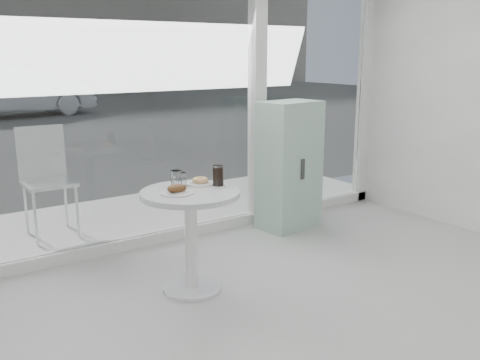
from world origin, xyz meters
TOP-DOWN VIEW (x-y plane):
  - storefront at (0.07, 3.00)m, footprint 5.00×0.14m
  - main_table at (-0.50, 1.90)m, footprint 0.72×0.72m
  - patio_deck at (0.00, 3.80)m, footprint 5.60×1.60m
  - mint_cabinet at (1.06, 2.67)m, footprint 0.63×0.46m
  - patio_chair at (-1.05, 3.69)m, footprint 0.45×0.45m
  - car_silver at (1.03, 14.43)m, footprint 4.29×2.03m
  - plate_fritter at (-0.61, 1.89)m, footprint 0.24×0.24m
  - plate_donut at (-0.34, 2.03)m, footprint 0.21×0.21m
  - water_tumbler_a at (-0.54, 2.03)m, footprint 0.08×0.08m
  - water_tumbler_b at (-0.48, 2.05)m, footprint 0.07×0.07m
  - cola_glass at (-0.24, 1.93)m, footprint 0.08×0.08m

SIDE VIEW (x-z plane):
  - patio_deck at x=0.00m, z-range 0.00..0.05m
  - main_table at x=-0.50m, z-range 0.17..0.94m
  - patio_chair at x=-1.05m, z-range 0.12..1.14m
  - mint_cabinet at x=1.06m, z-range 0.00..1.28m
  - car_silver at x=1.03m, z-range 0.00..1.36m
  - plate_donut at x=-0.34m, z-range 0.76..0.82m
  - plate_fritter at x=-0.61m, z-range 0.76..0.83m
  - water_tumbler_b at x=-0.48m, z-range 0.76..0.87m
  - water_tumbler_a at x=-0.54m, z-range 0.76..0.89m
  - cola_glass at x=-0.24m, z-range 0.77..0.92m
  - storefront at x=0.07m, z-range 0.21..3.21m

